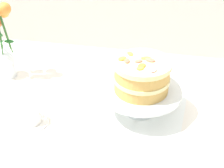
# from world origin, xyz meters

# --- Properties ---
(dining_table) EXTENTS (1.40, 1.00, 0.74)m
(dining_table) POSITION_xyz_m (0.00, -0.02, 0.65)
(dining_table) COLOR white
(dining_table) RESTS_ON ground
(linen_napkin) EXTENTS (0.35, 0.35, 0.00)m
(linen_napkin) POSITION_xyz_m (0.17, 0.02, 0.74)
(linen_napkin) COLOR white
(linen_napkin) RESTS_ON dining_table
(cake_stand) EXTENTS (0.29, 0.29, 0.10)m
(cake_stand) POSITION_xyz_m (0.17, 0.02, 0.82)
(cake_stand) COLOR silver
(cake_stand) RESTS_ON linen_napkin
(layer_cake) EXTENTS (0.20, 0.20, 0.12)m
(layer_cake) POSITION_xyz_m (0.17, 0.02, 0.90)
(layer_cake) COLOR tan
(layer_cake) RESTS_ON cake_stand
(flower_vase) EXTENTS (0.11, 0.10, 0.33)m
(flower_vase) POSITION_xyz_m (-0.42, 0.16, 0.90)
(flower_vase) COLOR silver
(flower_vase) RESTS_ON dining_table
(teacup) EXTENTS (0.12, 0.12, 0.06)m
(teacup) POSITION_xyz_m (-0.20, -0.12, 0.77)
(teacup) COLOR white
(teacup) RESTS_ON dining_table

